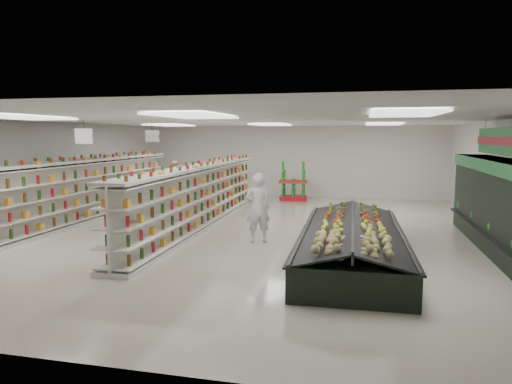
% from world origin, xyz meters
% --- Properties ---
extents(floor, '(16.00, 16.00, 0.00)m').
position_xyz_m(floor, '(0.00, 0.00, 0.00)').
color(floor, beige).
rests_on(floor, ground).
extents(ceiling, '(14.00, 16.00, 0.02)m').
position_xyz_m(ceiling, '(0.00, 0.00, 3.20)').
color(ceiling, white).
rests_on(ceiling, wall_back).
extents(wall_back, '(14.00, 0.02, 3.20)m').
position_xyz_m(wall_back, '(0.00, 8.00, 1.60)').
color(wall_back, silver).
rests_on(wall_back, floor).
extents(wall_front, '(14.00, 0.02, 3.20)m').
position_xyz_m(wall_front, '(0.00, -8.00, 1.60)').
color(wall_front, silver).
rests_on(wall_front, floor).
extents(wall_left, '(0.02, 16.00, 3.20)m').
position_xyz_m(wall_left, '(-7.00, 0.00, 1.60)').
color(wall_left, silver).
rests_on(wall_left, floor).
extents(wall_right, '(0.02, 16.00, 3.20)m').
position_xyz_m(wall_right, '(7.00, 0.00, 1.60)').
color(wall_right, silver).
rests_on(wall_right, floor).
extents(produce_wall_case, '(0.93, 8.00, 2.20)m').
position_xyz_m(produce_wall_case, '(6.53, -1.50, 1.24)').
color(produce_wall_case, black).
rests_on(produce_wall_case, floor).
extents(aisle_sign_near, '(0.52, 0.06, 0.75)m').
position_xyz_m(aisle_sign_near, '(-3.80, -2.00, 2.75)').
color(aisle_sign_near, white).
rests_on(aisle_sign_near, ceiling).
extents(aisle_sign_far, '(0.52, 0.06, 0.75)m').
position_xyz_m(aisle_sign_far, '(-3.80, 2.00, 2.75)').
color(aisle_sign_far, white).
rests_on(aisle_sign_far, ceiling).
extents(hortifruti_banner, '(0.12, 3.20, 0.95)m').
position_xyz_m(hortifruti_banner, '(6.25, -1.50, 2.65)').
color(hortifruti_banner, '#207B3A').
rests_on(hortifruti_banner, ceiling).
extents(gondola_left, '(1.04, 11.64, 2.01)m').
position_xyz_m(gondola_left, '(-5.48, -0.37, 0.92)').
color(gondola_left, beige).
rests_on(gondola_left, floor).
extents(gondola_center, '(0.95, 10.83, 1.88)m').
position_xyz_m(gondola_center, '(-1.50, 0.46, 0.86)').
color(gondola_center, beige).
rests_on(gondola_center, floor).
extents(produce_island, '(2.39, 6.30, 0.93)m').
position_xyz_m(produce_island, '(3.11, -2.36, 0.42)').
color(produce_island, black).
rests_on(produce_island, floor).
extents(soda_endcap, '(1.23, 0.87, 1.52)m').
position_xyz_m(soda_endcap, '(0.48, 6.64, 0.74)').
color(soda_endcap, '#B2141F').
rests_on(soda_endcap, floor).
extents(shopper_main, '(0.79, 0.68, 1.82)m').
position_xyz_m(shopper_main, '(0.70, -1.32, 0.91)').
color(shopper_main, silver).
rests_on(shopper_main, floor).
extents(shopper_background, '(0.87, 0.98, 1.72)m').
position_xyz_m(shopper_background, '(-4.20, 5.00, 0.86)').
color(shopper_background, '#9C8360').
rests_on(shopper_background, floor).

